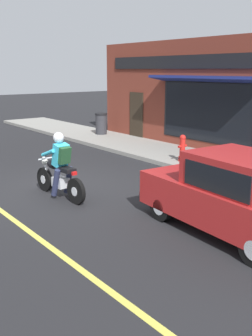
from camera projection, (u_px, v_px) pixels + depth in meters
ground_plane at (59, 190)px, 10.31m from camera, size 80.00×80.00×0.00m
sidewalk_curb at (139, 147)px, 15.70m from camera, size 2.60×22.00×0.14m
storefront_building at (187, 95)px, 15.27m from camera, size 1.25×10.08×4.20m
motorcycle_with_rider at (60, 171)px, 9.56m from camera, size 0.59×2.02×1.62m
car_hatchback at (234, 195)px, 7.41m from camera, size 1.93×3.89×1.57m
fire_hydrant at (182, 148)px, 12.83m from camera, size 0.36×0.24×0.88m
trash_bin at (101, 123)px, 18.27m from camera, size 0.56×0.56×0.98m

